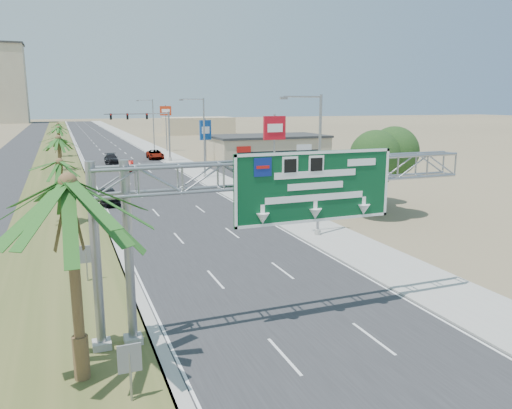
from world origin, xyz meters
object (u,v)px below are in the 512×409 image
object	(u,v)px
sign_gantry	(277,186)
car_right_lane	(155,155)
palm_near	(68,184)
pole_sign_blue	(205,132)
car_mid_lane	(128,166)
signal_mast	(157,132)
store_building	(268,149)
pole_sign_red_near	(274,132)
car_left_lane	(108,196)
car_far	(111,159)
pole_sign_red_far	(166,115)

from	to	relation	value
sign_gantry	car_right_lane	bearing A→B (deg)	84.34
sign_gantry	palm_near	distance (m)	8.41
pole_sign_blue	car_mid_lane	bearing A→B (deg)	-164.12
sign_gantry	signal_mast	bearing A→B (deg)	84.26
store_building	pole_sign_blue	xyz separation A→B (m)	(-10.51, -0.31, 3.06)
sign_gantry	car_mid_lane	bearing A→B (deg)	89.68
palm_near	store_building	distance (m)	66.04
signal_mast	car_right_lane	size ratio (longest dim) A/B	1.88
sign_gantry	signal_mast	world-z (taller)	signal_mast
store_building	pole_sign_red_near	xyz separation A→B (m)	(-10.80, -27.54, 4.47)
car_left_lane	pole_sign_red_near	xyz separation A→B (m)	(16.70, -0.82, 5.69)
car_mid_lane	pole_sign_blue	xyz separation A→B (m)	(12.26, 3.49, 4.34)
store_building	pole_sign_blue	size ratio (longest dim) A/B	2.57
car_mid_lane	car_far	world-z (taller)	same
car_right_lane	car_far	world-z (taller)	car_right_lane
sign_gantry	car_right_lane	world-z (taller)	sign_gantry
palm_near	car_left_lane	xyz separation A→B (m)	(3.70, 31.27, -6.16)
pole_sign_red_near	sign_gantry	bearing A→B (deg)	-113.25
store_building	car_mid_lane	size ratio (longest dim) A/B	4.10
car_left_lane	car_far	size ratio (longest dim) A/B	0.91
palm_near	pole_sign_blue	distance (m)	61.31
signal_mast	pole_sign_blue	distance (m)	8.92
car_right_lane	pole_sign_red_far	distance (m)	15.40
store_building	car_right_lane	distance (m)	19.43
car_far	car_left_lane	bearing A→B (deg)	-93.36
car_left_lane	car_mid_lane	distance (m)	23.41
sign_gantry	car_right_lane	size ratio (longest dim) A/B	3.06
store_building	car_far	size ratio (longest dim) A/B	3.61
store_building	pole_sign_blue	world-z (taller)	pole_sign_blue
pole_sign_blue	palm_near	bearing A→B (deg)	-109.73
car_right_lane	pole_sign_red_far	xyz separation A→B (m)	(4.70, 13.23, 6.32)
pole_sign_red_near	pole_sign_blue	distance (m)	27.26
signal_mast	store_building	xyz separation A→B (m)	(16.83, -5.97, -2.85)
palm_near	signal_mast	size ratio (longest dim) A/B	0.81
signal_mast	car_mid_lane	bearing A→B (deg)	-121.29
store_building	signal_mast	bearing A→B (deg)	160.46
pole_sign_blue	pole_sign_red_far	bearing A→B (deg)	93.12
car_right_lane	palm_near	bearing A→B (deg)	-99.42
sign_gantry	car_far	distance (m)	62.96
sign_gantry	car_mid_lane	distance (m)	52.54
palm_near	car_mid_lane	bearing A→B (deg)	81.16
sign_gantry	car_mid_lane	size ratio (longest dim) A/B	3.81
sign_gantry	palm_near	world-z (taller)	palm_near
car_left_lane	pole_sign_blue	distance (m)	31.70
car_right_lane	store_building	bearing A→B (deg)	-28.92
palm_near	pole_sign_blue	world-z (taller)	palm_near
palm_near	pole_sign_red_near	distance (m)	36.66
car_right_lane	car_far	bearing A→B (deg)	-152.23
pole_sign_blue	pole_sign_red_near	bearing A→B (deg)	-90.63
car_left_lane	palm_near	bearing A→B (deg)	-97.94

